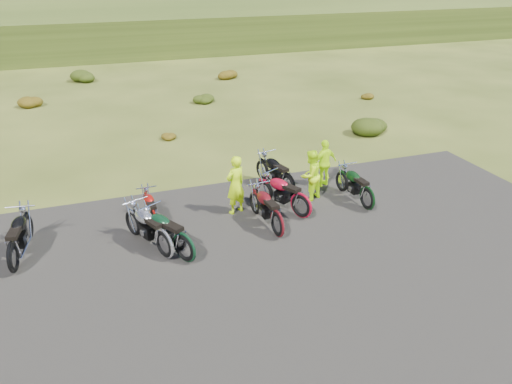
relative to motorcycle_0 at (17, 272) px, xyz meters
name	(u,v)px	position (x,y,z in m)	size (l,w,h in m)	color
ground	(243,242)	(5.76, -0.54, 0.00)	(300.00, 300.00, 0.00)	#384416
gravel_pad	(268,283)	(5.76, -2.54, 0.00)	(20.00, 12.00, 0.04)	black
hill_slope	(105,27)	(5.76, 49.46, 0.00)	(300.00, 46.00, 3.00)	#334416
shrub_2	(29,101)	(-0.44, 16.06, 0.38)	(1.30, 1.30, 0.77)	#5F390B
shrub_3	(84,75)	(2.46, 21.36, 0.46)	(1.56, 1.56, 0.92)	#21320C
shrub_4	(167,135)	(5.36, 8.66, 0.23)	(0.77, 0.77, 0.45)	#5F390B
shrub_5	(203,98)	(8.26, 13.96, 0.31)	(1.03, 1.03, 0.61)	#21320C
shrub_6	(227,73)	(11.16, 19.26, 0.38)	(1.30, 1.30, 0.77)	#5F390B
shrub_7	(371,123)	(14.06, 6.56, 0.46)	(1.56, 1.56, 0.92)	#21320C
shrub_8	(365,95)	(16.96, 11.86, 0.23)	(0.77, 0.77, 0.45)	#5F390B
motorcycle_0	(17,272)	(0.00, 0.00, 0.00)	(2.29, 0.76, 1.20)	black
motorcycle_1	(156,232)	(3.60, 0.81, 0.00)	(1.86, 0.62, 0.98)	#950E0A
motorcycle_2	(186,262)	(4.07, -0.97, 0.00)	(2.32, 0.77, 1.21)	black
motorcycle_3	(166,258)	(3.62, -0.62, 0.00)	(2.33, 0.78, 1.22)	silver
motorcycle_4	(277,237)	(6.77, -0.58, 0.00)	(2.22, 0.74, 1.16)	#530D13
motorcycle_5	(287,196)	(8.06, 1.76, 0.00)	(2.25, 0.75, 1.18)	black
motorcycle_6	(301,218)	(7.84, 0.22, 0.00)	(2.25, 0.75, 1.18)	maroon
motorcycle_7	(366,210)	(9.98, 0.03, 0.00)	(2.13, 0.71, 1.12)	black
person_middle	(235,186)	(6.11, 1.19, 0.92)	(0.67, 0.44, 1.83)	#BDF00C
person_right_a	(310,176)	(8.62, 1.29, 0.83)	(0.81, 0.63, 1.66)	#BDF00C
person_right_b	(325,164)	(9.55, 2.12, 0.81)	(0.95, 0.40, 1.62)	#BDF00C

